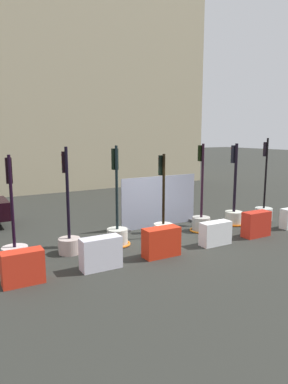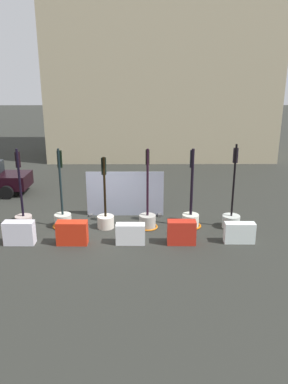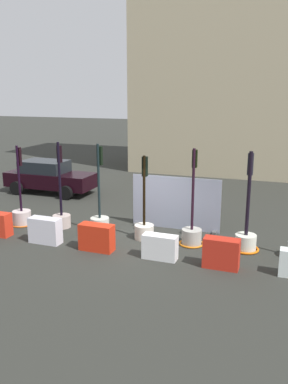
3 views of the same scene
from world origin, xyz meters
The scene contains 14 objects.
ground_plane centered at (0.00, 0.00, 0.00)m, with size 120.00×120.00×0.00m, color #2B2C27.
traffic_light_1 centered at (-3.37, 0.38, 0.55)m, with size 0.68×0.68×3.26m.
traffic_light_2 centered at (-1.75, 0.35, 0.50)m, with size 0.86×0.86×3.27m.
traffic_light_3 centered at (0.01, 0.27, 0.55)m, with size 0.68×0.68×2.95m.
traffic_light_4 centered at (1.72, 0.26, 0.49)m, with size 0.85×0.85×3.28m.
traffic_light_5 centered at (3.49, 0.36, 0.53)m, with size 0.90×0.90×3.25m.
traffic_light_6 centered at (5.14, 0.26, 0.51)m, with size 0.72×0.72×3.45m.
construction_barrier_1 centered at (-3.03, -1.26, 0.44)m, with size 1.12×0.46×0.88m.
construction_barrier_2 centered at (-1.08, -1.28, 0.44)m, with size 1.13×0.49×0.88m.
construction_barrier_3 centered at (1.07, -1.26, 0.39)m, with size 1.08×0.44×0.77m.
construction_barrier_4 centered at (2.95, -1.29, 0.45)m, with size 1.05×0.46×0.90m.
construction_barrier_5 centered at (5.12, -1.19, 0.39)m, with size 1.13×0.40×0.78m.
building_main_facade centered at (2.91, 14.71, 8.79)m, with size 16.57×6.83×17.55m.
site_fence_panel centered at (0.76, 1.66, 0.95)m, with size 3.37×0.50×2.00m.
Camera 2 is at (1.49, -14.15, 6.11)m, focal length 35.50 mm.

